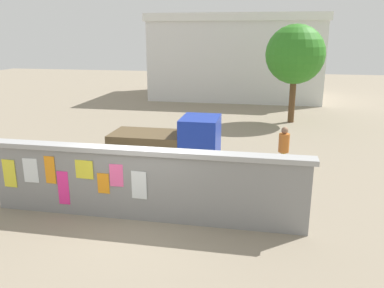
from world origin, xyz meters
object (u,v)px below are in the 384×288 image
(auto_rickshaw_truck, at_px, (171,144))
(motorcycle, at_px, (63,167))
(person_walking, at_px, (284,146))
(bicycle_near, at_px, (237,188))
(tree_roadside, at_px, (295,55))

(auto_rickshaw_truck, distance_m, motorcycle, 3.51)
(auto_rickshaw_truck, xyz_separation_m, person_walking, (3.68, 0.13, 0.09))
(motorcycle, height_order, bicycle_near, bicycle_near)
(auto_rickshaw_truck, relative_size, person_walking, 2.23)
(auto_rickshaw_truck, xyz_separation_m, motorcycle, (-3.06, -1.66, -0.44))
(auto_rickshaw_truck, bearing_deg, person_walking, 2.07)
(bicycle_near, relative_size, person_walking, 1.02)
(motorcycle, height_order, person_walking, person_walking)
(person_walking, height_order, tree_roadside, tree_roadside)
(person_walking, bearing_deg, motorcycle, -165.08)
(bicycle_near, xyz_separation_m, person_walking, (1.29, 2.27, 0.62))
(motorcycle, distance_m, person_walking, 7.00)
(bicycle_near, relative_size, tree_roadside, 0.34)
(auto_rickshaw_truck, relative_size, tree_roadside, 0.73)
(bicycle_near, distance_m, tree_roadside, 11.08)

